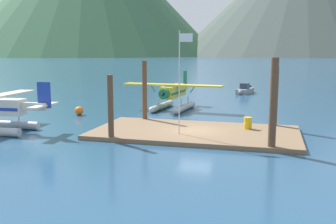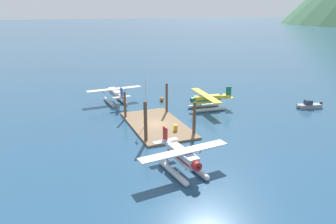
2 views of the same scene
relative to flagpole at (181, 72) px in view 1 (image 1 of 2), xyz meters
name	(u,v)px [view 1 (image 1 of 2)]	position (x,y,z in m)	size (l,w,h in m)	color
ground_plane	(195,134)	(0.75, 1.39, -4.63)	(1200.00, 1200.00, 0.00)	navy
dock_platform	(195,132)	(0.75, 1.39, -4.48)	(14.81, 7.78, 0.30)	brown
piling_near_left	(111,108)	(-4.29, -2.22, -2.39)	(0.39, 0.39, 4.49)	brown
piling_near_right	(273,105)	(6.17, -2.09, -1.80)	(0.46, 0.46, 5.67)	brown
piling_far_left	(145,92)	(-4.34, 5.03, -2.01)	(0.40, 0.40, 5.24)	brown
piling_far_right	(275,98)	(6.32, 4.96, -2.20)	(0.45, 0.45, 4.86)	brown
flagpole	(181,72)	(0.00, 0.00, 0.00)	(0.95, 0.10, 7.08)	silver
fuel_drum	(248,123)	(4.44, 2.96, -3.89)	(0.62, 0.62, 0.88)	gold
mooring_buoy	(79,111)	(-11.55, 6.85, -4.22)	(0.83, 0.83, 0.83)	orange
seaplane_yellow_bow_left	(173,95)	(-3.75, 12.44, -3.05)	(10.48, 7.97, 3.84)	#B7BABF
boat_grey_open_north	(245,90)	(2.35, 29.93, -4.14)	(2.39, 4.82, 1.50)	gray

